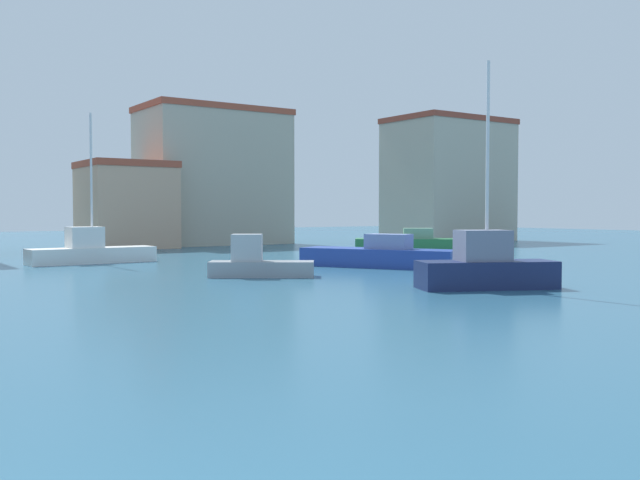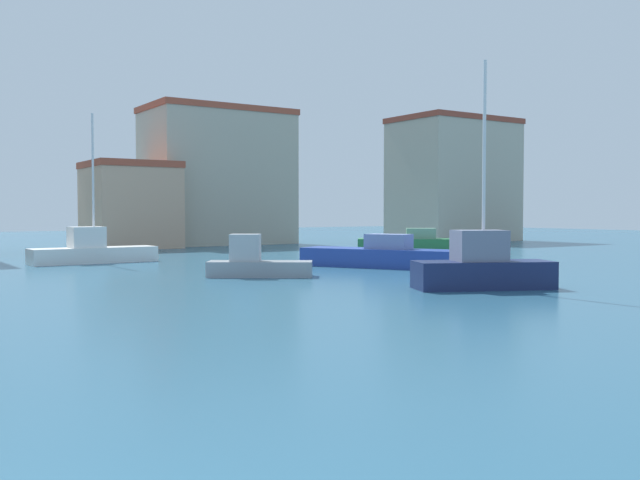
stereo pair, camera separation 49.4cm
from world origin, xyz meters
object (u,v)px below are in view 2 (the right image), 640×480
object	(u,v)px
motorboat_green_near_pier	(409,244)
motorboat_blue_center_channel	(380,256)
sailboat_white_far_left	(92,251)
sailboat_navy_outer_mooring	(482,267)
motorboat_grey_distant_east	(256,263)

from	to	relation	value
motorboat_green_near_pier	motorboat_blue_center_channel	distance (m)	13.17
sailboat_white_far_left	motorboat_blue_center_channel	bearing A→B (deg)	-44.42
sailboat_navy_outer_mooring	motorboat_grey_distant_east	bearing A→B (deg)	117.55
motorboat_grey_distant_east	sailboat_white_far_left	bearing A→B (deg)	106.43
motorboat_green_near_pier	sailboat_white_far_left	bearing A→B (deg)	174.98
sailboat_navy_outer_mooring	motorboat_blue_center_channel	size ratio (longest dim) A/B	1.02
sailboat_navy_outer_mooring	motorboat_blue_center_channel	bearing A→B (deg)	72.38
motorboat_grey_distant_east	motorboat_blue_center_channel	distance (m)	7.58
sailboat_white_far_left	motorboat_green_near_pier	distance (m)	20.73
motorboat_grey_distant_east	motorboat_blue_center_channel	world-z (taller)	motorboat_grey_distant_east
motorboat_grey_distant_east	sailboat_navy_outer_mooring	distance (m)	9.64
sailboat_white_far_left	motorboat_blue_center_channel	size ratio (longest dim) A/B	1.00
sailboat_white_far_left	motorboat_blue_center_channel	xyz separation A→B (m)	(11.00, -10.78, -0.10)
sailboat_white_far_left	motorboat_grey_distant_east	xyz separation A→B (m)	(3.49, -11.83, -0.09)
sailboat_navy_outer_mooring	sailboat_white_far_left	bearing A→B (deg)	111.31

